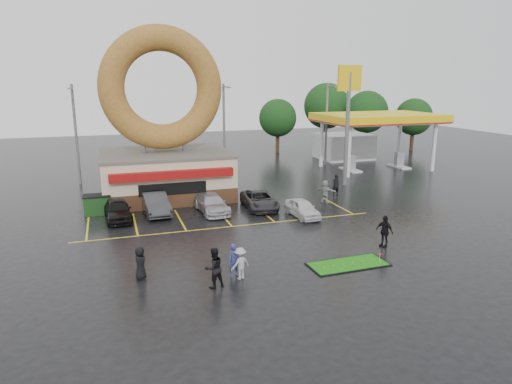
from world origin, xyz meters
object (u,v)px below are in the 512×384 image
object	(u,v)px
car_grey	(259,200)
dumpster	(98,205)
person_blue	(234,260)
donut_shop	(164,142)
person_cameraman	(384,231)
car_black	(118,210)
streetlight_right	(327,122)
shell_sign	(348,103)
car_silver	(212,204)
car_white	(303,208)
streetlight_left	(76,132)
putting_green	(348,264)
gas_station	(363,132)
car_dgrey	(155,203)
streetlight_mid	(224,126)

from	to	relation	value
car_grey	dumpster	size ratio (longest dim) A/B	2.59
person_blue	dumpster	distance (m)	14.90
donut_shop	person_cameraman	bearing A→B (deg)	-56.90
car_black	person_cameraman	distance (m)	17.57
streetlight_right	shell_sign	bearing A→B (deg)	-106.83
car_silver	car_white	bearing A→B (deg)	-31.85
streetlight_left	person_blue	size ratio (longest dim) A/B	5.40
streetlight_right	putting_green	xyz separation A→B (m)	(-11.95, -26.57, -4.75)
dumpster	gas_station	bearing A→B (deg)	24.22
car_dgrey	dumpster	distance (m)	4.13
streetlight_left	putting_green	size ratio (longest dim) A/B	2.12
car_dgrey	person_blue	world-z (taller)	person_blue
car_white	person_blue	xyz separation A→B (m)	(-7.21, -8.19, 0.22)
streetlight_left	putting_green	distance (m)	28.70
dumpster	putting_green	world-z (taller)	dumpster
streetlight_left	car_black	bearing A→B (deg)	-76.82
streetlight_mid	person_blue	distance (m)	26.08
car_silver	dumpster	bearing A→B (deg)	160.07
streetlight_left	car_white	size ratio (longest dim) A/B	2.50
shell_sign	car_dgrey	size ratio (longest dim) A/B	2.29
shell_sign	car_black	bearing A→B (deg)	-166.63
person_blue	dumpster	bearing A→B (deg)	97.84
streetlight_right	car_white	distance (m)	21.28
streetlight_right	gas_station	bearing A→B (deg)	-13.75
car_black	car_white	distance (m)	12.73
streetlight_left	shell_sign	bearing A→B (deg)	-18.99
streetlight_right	dumpster	distance (m)	27.76
dumpster	car_dgrey	bearing A→B (deg)	-16.04
streetlight_right	car_grey	world-z (taller)	streetlight_right
person_blue	dumpster	size ratio (longest dim) A/B	0.93
streetlight_left	car_black	world-z (taller)	streetlight_left
dumpster	streetlight_right	bearing A→B (deg)	29.29
car_grey	car_silver	bearing A→B (deg)	-176.89
putting_green	streetlight_right	bearing A→B (deg)	65.78
car_dgrey	putting_green	bearing A→B (deg)	-60.13
streetlight_right	car_grey	distance (m)	20.14
person_blue	dumpster	xyz separation A→B (m)	(-6.43, 13.44, -0.18)
dumpster	putting_green	bearing A→B (deg)	-46.41
streetlight_right	car_white	xyz separation A→B (m)	(-10.72, -17.90, -4.17)
donut_shop	person_blue	bearing A→B (deg)	-86.43
streetlight_right	car_silver	distance (m)	22.61
streetlight_right	putting_green	world-z (taller)	streetlight_right
streetlight_right	car_white	bearing A→B (deg)	-120.90
shell_sign	car_dgrey	xyz separation A→B (m)	(-17.44, -4.00, -6.61)
donut_shop	streetlight_mid	size ratio (longest dim) A/B	1.50
shell_sign	putting_green	size ratio (longest dim) A/B	2.50
streetlight_mid	car_dgrey	distance (m)	15.94
streetlight_right	car_grey	xyz separation A→B (m)	(-12.90, -14.91, -4.13)
person_blue	streetlight_right	bearing A→B (deg)	37.77
gas_station	car_silver	world-z (taller)	gas_station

